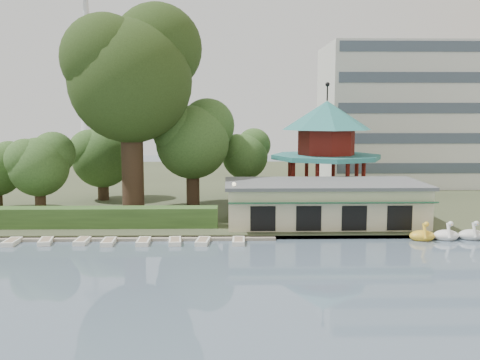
{
  "coord_description": "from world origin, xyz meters",
  "views": [
    {
      "loc": [
        1.0,
        -27.68,
        10.71
      ],
      "look_at": [
        2.0,
        18.0,
        5.0
      ],
      "focal_mm": 40.0,
      "sensor_mm": 36.0,
      "label": 1
    }
  ],
  "objects_px": {
    "boathouse": "(324,202)",
    "big_tree": "(132,70)",
    "dock": "(76,238)",
    "pavilion": "(326,142)"
  },
  "relations": [
    {
      "from": "boathouse",
      "to": "big_tree",
      "type": "distance_m",
      "value": 23.56
    },
    {
      "from": "boathouse",
      "to": "big_tree",
      "type": "height_order",
      "value": "big_tree"
    },
    {
      "from": "dock",
      "to": "boathouse",
      "type": "height_order",
      "value": "boathouse"
    },
    {
      "from": "pavilion",
      "to": "big_tree",
      "type": "distance_m",
      "value": 22.5
    },
    {
      "from": "big_tree",
      "to": "pavilion",
      "type": "bearing_deg",
      "value": 10.33
    },
    {
      "from": "boathouse",
      "to": "big_tree",
      "type": "xyz_separation_m",
      "value": [
        -18.83,
        6.23,
        12.72
      ]
    },
    {
      "from": "big_tree",
      "to": "dock",
      "type": "bearing_deg",
      "value": -106.08
    },
    {
      "from": "boathouse",
      "to": "pavilion",
      "type": "bearing_deg",
      "value": 78.72
    },
    {
      "from": "pavilion",
      "to": "boathouse",
      "type": "bearing_deg",
      "value": -101.28
    },
    {
      "from": "dock",
      "to": "boathouse",
      "type": "relative_size",
      "value": 1.83
    }
  ]
}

